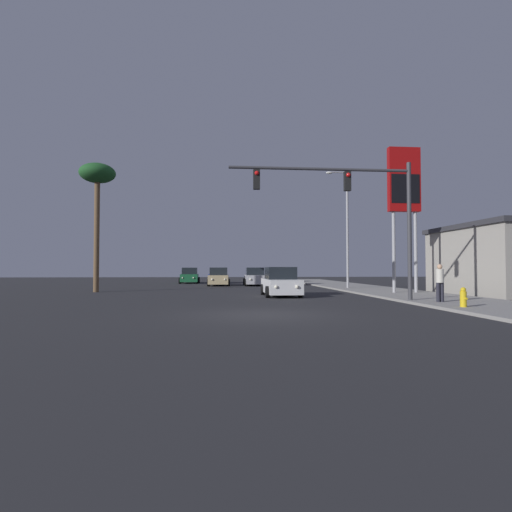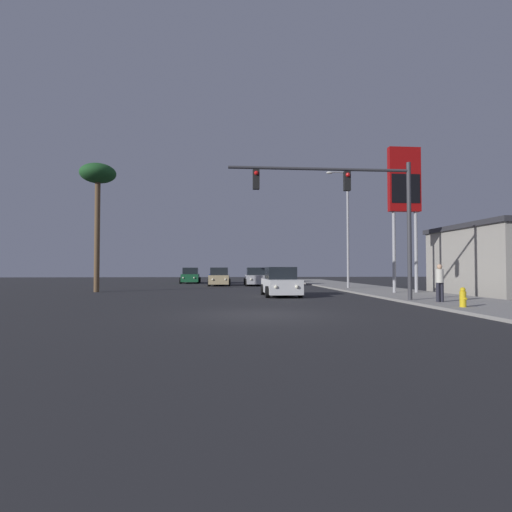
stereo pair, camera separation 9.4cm
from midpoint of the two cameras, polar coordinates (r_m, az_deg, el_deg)
The scene contains 14 objects.
ground_plane at distance 14.02m, azimuth 0.97°, elevation -8.35°, with size 120.00×120.00×0.00m, color #28282B.
sidewalk_right at distance 26.27m, azimuth 19.85°, elevation -5.04°, with size 5.00×60.00×0.12m.
car_white at distance 23.23m, azimuth 3.65°, elevation -3.85°, with size 2.04×4.33×1.68m.
car_red at distance 44.34m, azimuth 3.53°, elevation -2.86°, with size 2.04×4.33×1.68m.
car_green at distance 43.87m, azimuth -9.28°, elevation -2.85°, with size 2.04×4.34×1.68m.
car_silver at distance 37.45m, azimuth -0.01°, elevation -3.06°, with size 2.04×4.32×1.68m.
car_blue at distance 43.75m, azimuth -5.36°, elevation -2.87°, with size 2.04×4.32×1.68m.
car_tan at distance 37.37m, azimuth -5.19°, elevation -3.06°, with size 2.04×4.33×1.68m.
traffic_light_mast at distance 19.37m, azimuth 14.29°, elevation 7.75°, with size 8.62×0.36×6.50m.
street_lamp at distance 31.34m, azimuth 12.83°, elevation 4.71°, with size 1.74×0.24×9.00m.
gas_station_sign at distance 26.73m, azimuth 20.52°, elevation 9.15°, with size 2.00×0.42×9.00m.
fire_hydrant at distance 17.32m, azimuth 27.59°, elevation -5.27°, with size 0.24×0.34×0.76m.
pedestrian_on_sidewalk at distance 19.46m, azimuth 24.89°, elevation -3.29°, with size 0.34×0.32×1.67m.
palm_tree_near at distance 29.75m, azimuth -21.58°, elevation 10.01°, with size 2.40×2.40×8.77m.
Camera 2 is at (-1.33, -13.87, 1.60)m, focal length 28.00 mm.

